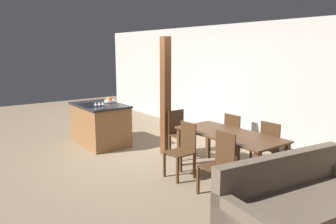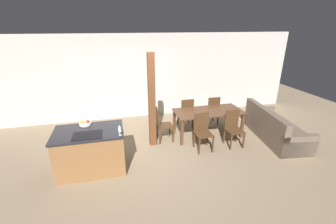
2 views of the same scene
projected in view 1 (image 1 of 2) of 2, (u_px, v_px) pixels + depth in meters
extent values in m
plane|color=#847056|center=(143.00, 154.00, 6.70)|extent=(16.00, 16.00, 0.00)
cube|color=beige|center=(228.00, 81.00, 7.92)|extent=(11.20, 0.08, 2.70)
cube|color=olive|center=(100.00, 125.00, 7.37)|extent=(1.36, 0.86, 0.87)
cube|color=#232328|center=(99.00, 105.00, 7.28)|extent=(1.40, 0.90, 0.04)
cube|color=black|center=(91.00, 105.00, 7.16)|extent=(0.56, 0.40, 0.01)
cylinder|color=silver|center=(110.00, 101.00, 7.51)|extent=(0.25, 0.25, 0.05)
sphere|color=red|center=(111.00, 99.00, 7.45)|extent=(0.08, 0.08, 0.08)
sphere|color=gold|center=(108.00, 99.00, 7.54)|extent=(0.08, 0.08, 0.08)
cylinder|color=silver|center=(96.00, 110.00, 6.56)|extent=(0.06, 0.06, 0.00)
cylinder|color=silver|center=(96.00, 107.00, 6.56)|extent=(0.01, 0.01, 0.08)
cone|color=silver|center=(96.00, 104.00, 6.54)|extent=(0.07, 0.07, 0.07)
cylinder|color=silver|center=(99.00, 109.00, 6.61)|extent=(0.06, 0.06, 0.00)
cylinder|color=silver|center=(99.00, 107.00, 6.60)|extent=(0.01, 0.01, 0.08)
cone|color=silver|center=(99.00, 103.00, 6.59)|extent=(0.07, 0.07, 0.07)
cylinder|color=silver|center=(103.00, 109.00, 6.66)|extent=(0.06, 0.06, 0.00)
cylinder|color=silver|center=(103.00, 107.00, 6.65)|extent=(0.01, 0.01, 0.08)
cone|color=silver|center=(103.00, 103.00, 6.64)|extent=(0.07, 0.07, 0.07)
cube|color=#51331E|center=(229.00, 134.00, 5.46)|extent=(1.86, 0.86, 0.03)
cube|color=#51331E|center=(179.00, 147.00, 5.99)|extent=(0.07, 0.07, 0.71)
cube|color=#51331E|center=(256.00, 176.00, 4.63)|extent=(0.07, 0.07, 0.71)
cube|color=#51331E|center=(208.00, 140.00, 6.42)|extent=(0.07, 0.07, 0.71)
cube|color=#51331E|center=(286.00, 165.00, 5.06)|extent=(0.07, 0.07, 0.71)
cube|color=#472D19|center=(179.00, 153.00, 5.41)|extent=(0.40, 0.40, 0.02)
cube|color=#472D19|center=(188.00, 136.00, 5.47)|extent=(0.38, 0.02, 0.48)
cube|color=#472D19|center=(164.00, 165.00, 5.48)|extent=(0.04, 0.04, 0.42)
cube|color=#472D19|center=(178.00, 171.00, 5.21)|extent=(0.04, 0.04, 0.42)
cube|color=#472D19|center=(181.00, 160.00, 5.69)|extent=(0.04, 0.04, 0.42)
cube|color=#472D19|center=(194.00, 166.00, 5.42)|extent=(0.04, 0.04, 0.42)
cube|color=#472D19|center=(216.00, 167.00, 4.75)|extent=(0.40, 0.40, 0.02)
cube|color=#472D19|center=(225.00, 148.00, 4.82)|extent=(0.38, 0.02, 0.48)
cube|color=#472D19|center=(198.00, 180.00, 4.83)|extent=(0.04, 0.04, 0.42)
cube|color=#472D19|center=(215.00, 188.00, 4.55)|extent=(0.04, 0.04, 0.42)
cube|color=#472D19|center=(215.00, 175.00, 5.04)|extent=(0.04, 0.04, 0.42)
cube|color=#472D19|center=(233.00, 182.00, 4.76)|extent=(0.04, 0.04, 0.42)
cube|color=#472D19|center=(238.00, 138.00, 6.27)|extent=(0.40, 0.40, 0.02)
cube|color=#472D19|center=(232.00, 127.00, 6.11)|extent=(0.38, 0.02, 0.48)
cube|color=#472D19|center=(251.00, 150.00, 6.28)|extent=(0.04, 0.04, 0.42)
cube|color=#472D19|center=(237.00, 146.00, 6.56)|extent=(0.04, 0.04, 0.42)
cube|color=#472D19|center=(239.00, 153.00, 6.07)|extent=(0.04, 0.04, 0.42)
cube|color=#472D19|center=(225.00, 149.00, 6.35)|extent=(0.04, 0.04, 0.42)
cube|color=#472D19|center=(276.00, 149.00, 5.62)|extent=(0.40, 0.40, 0.02)
cube|color=#472D19|center=(270.00, 136.00, 5.46)|extent=(0.38, 0.02, 0.48)
cube|color=#472D19|center=(290.00, 162.00, 5.62)|extent=(0.04, 0.04, 0.42)
cube|color=#472D19|center=(273.00, 156.00, 5.90)|extent=(0.04, 0.04, 0.42)
cube|color=#472D19|center=(278.00, 166.00, 5.41)|extent=(0.04, 0.04, 0.42)
cube|color=#472D19|center=(260.00, 160.00, 5.69)|extent=(0.04, 0.04, 0.42)
cube|color=#472D19|center=(182.00, 136.00, 6.48)|extent=(0.40, 0.40, 0.02)
cube|color=#472D19|center=(176.00, 122.00, 6.58)|extent=(0.02, 0.38, 0.48)
cube|color=#472D19|center=(181.00, 150.00, 6.27)|extent=(0.04, 0.04, 0.42)
cube|color=#472D19|center=(194.00, 147.00, 6.48)|extent=(0.04, 0.04, 0.42)
cube|color=#472D19|center=(169.00, 146.00, 6.55)|extent=(0.04, 0.04, 0.42)
cube|color=#472D19|center=(183.00, 143.00, 6.76)|extent=(0.04, 0.04, 0.42)
cube|color=brown|center=(304.00, 215.00, 3.81)|extent=(1.17, 2.16, 0.42)
cube|color=brown|center=(282.00, 171.00, 4.05)|extent=(0.45, 2.05, 0.43)
cube|color=brown|center=(166.00, 97.00, 6.53)|extent=(0.16, 0.16, 2.36)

